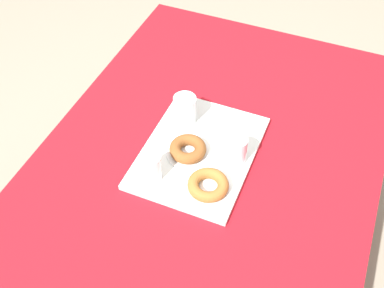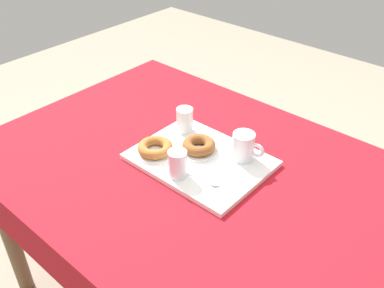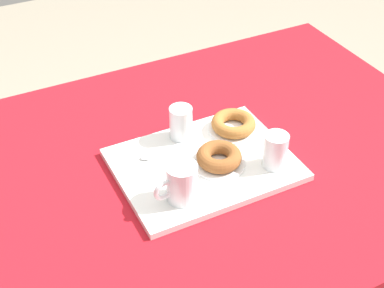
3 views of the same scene
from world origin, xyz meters
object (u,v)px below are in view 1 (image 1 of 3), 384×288
(water_glass_near, at_px, (151,168))
(sugar_donut_right, at_px, (208,185))
(sugar_donut_left, at_px, (188,149))
(donut_plate_right, at_px, (208,189))
(teaspoon_near, at_px, (235,133))
(water_glass_far, at_px, (236,151))
(donut_plate_left, at_px, (188,153))
(dining_table, at_px, (209,174))
(tea_mug_left, at_px, (185,110))
(serving_tray, at_px, (199,152))

(water_glass_near, distance_m, sugar_donut_right, 0.17)
(water_glass_near, height_order, sugar_donut_left, water_glass_near)
(donut_plate_right, distance_m, teaspoon_near, 0.24)
(sugar_donut_right, bearing_deg, water_glass_far, 164.62)
(donut_plate_left, bearing_deg, dining_table, 121.27)
(water_glass_far, xyz_separation_m, donut_plate_left, (0.03, -0.15, -0.04))
(tea_mug_left, xyz_separation_m, donut_plate_right, (0.24, 0.18, -0.04))
(dining_table, height_order, water_glass_far, water_glass_far)
(tea_mug_left, distance_m, sugar_donut_left, 0.16)
(dining_table, distance_m, sugar_donut_left, 0.16)
(teaspoon_near, bearing_deg, water_glass_far, -166.86)
(dining_table, relative_size, water_glass_near, 15.89)
(dining_table, bearing_deg, serving_tray, -78.08)
(water_glass_near, xyz_separation_m, water_glass_far, (-0.16, 0.21, 0.00))
(water_glass_far, relative_size, donut_plate_left, 0.69)
(dining_table, xyz_separation_m, water_glass_far, (0.00, 0.09, 0.16))
(serving_tray, distance_m, donut_plate_right, 0.16)
(dining_table, height_order, donut_plate_left, donut_plate_left)
(dining_table, relative_size, sugar_donut_right, 12.20)
(water_glass_far, xyz_separation_m, donut_plate_right, (0.14, -0.04, -0.04))
(sugar_donut_left, bearing_deg, water_glass_near, -27.55)
(dining_table, distance_m, teaspoon_near, 0.17)
(donut_plate_left, relative_size, sugar_donut_left, 1.18)
(serving_tray, xyz_separation_m, tea_mug_left, (-0.11, -0.09, 0.05))
(donut_plate_right, bearing_deg, tea_mug_left, -144.11)
(donut_plate_left, distance_m, sugar_donut_left, 0.02)
(serving_tray, height_order, water_glass_far, water_glass_far)
(water_glass_near, xyz_separation_m, sugar_donut_left, (-0.12, 0.06, -0.02))
(serving_tray, distance_m, sugar_donut_right, 0.16)
(tea_mug_left, height_order, water_glass_far, tea_mug_left)
(water_glass_far, xyz_separation_m, sugar_donut_right, (0.14, -0.04, -0.02))
(water_glass_near, height_order, donut_plate_left, water_glass_near)
(sugar_donut_right, bearing_deg, tea_mug_left, -144.11)
(serving_tray, distance_m, water_glass_far, 0.13)
(donut_plate_right, relative_size, teaspoon_near, 1.07)
(donut_plate_left, distance_m, teaspoon_near, 0.18)
(donut_plate_left, bearing_deg, serving_tray, 137.95)
(water_glass_near, relative_size, sugar_donut_left, 0.81)
(teaspoon_near, bearing_deg, donut_plate_left, 135.55)
(serving_tray, xyz_separation_m, water_glass_far, (-0.01, 0.12, 0.05))
(donut_plate_left, height_order, donut_plate_right, same)
(teaspoon_near, bearing_deg, sugar_donut_right, 173.10)
(water_glass_near, bearing_deg, sugar_donut_right, 96.41)
(donut_plate_left, bearing_deg, water_glass_near, -27.55)
(donut_plate_right, height_order, teaspoon_near, teaspoon_near)
(donut_plate_right, bearing_deg, water_glass_near, -83.59)
(dining_table, relative_size, serving_tray, 3.34)
(sugar_donut_right, xyz_separation_m, teaspoon_near, (-0.24, -0.00, -0.02))
(teaspoon_near, bearing_deg, sugar_donut_left, 135.55)
(serving_tray, height_order, tea_mug_left, tea_mug_left)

